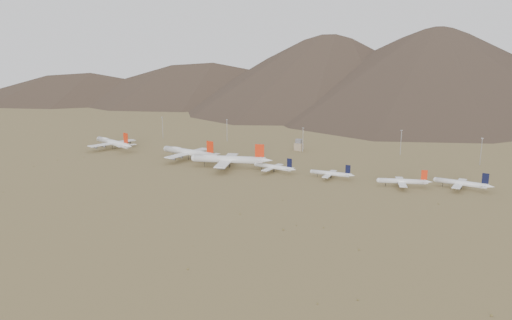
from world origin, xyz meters
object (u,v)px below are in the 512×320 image
at_px(widebody_centre, 189,152).
at_px(control_tower, 299,145).
at_px(widebody_east, 228,159).
at_px(narrowbody_b, 331,173).
at_px(widebody_west, 113,142).
at_px(narrowbody_a, 274,167).

xyz_separation_m(widebody_centre, control_tower, (80.68, 87.77, -2.02)).
relative_size(widebody_east, narrowbody_b, 1.91).
relative_size(widebody_west, control_tower, 5.56).
relative_size(widebody_centre, widebody_east, 0.97).
height_order(widebody_west, narrowbody_a, widebody_west).
bearing_deg(widebody_east, narrowbody_a, -12.28).
bearing_deg(narrowbody_b, narrowbody_a, -179.73).
distance_m(widebody_west, narrowbody_b, 248.47).
bearing_deg(narrowbody_a, widebody_west, -178.12).
bearing_deg(widebody_west, widebody_centre, 14.23).
bearing_deg(control_tower, widebody_west, -156.40).
xyz_separation_m(widebody_west, control_tower, (182.37, 79.68, -1.79)).
height_order(widebody_centre, widebody_east, widebody_east).
bearing_deg(widebody_west, narrowbody_a, 13.87).
bearing_deg(widebody_centre, narrowbody_a, 4.15).
bearing_deg(narrowbody_b, widebody_east, -178.48).
relative_size(widebody_centre, narrowbody_b, 1.84).
xyz_separation_m(narrowbody_b, control_tower, (-65.59, 95.31, 1.17)).
bearing_deg(control_tower, narrowbody_b, -55.47).
xyz_separation_m(widebody_west, widebody_centre, (101.69, -8.09, 0.24)).
xyz_separation_m(widebody_centre, narrowbody_a, (94.62, -8.77, -2.82)).
height_order(widebody_east, narrowbody_a, widebody_east).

